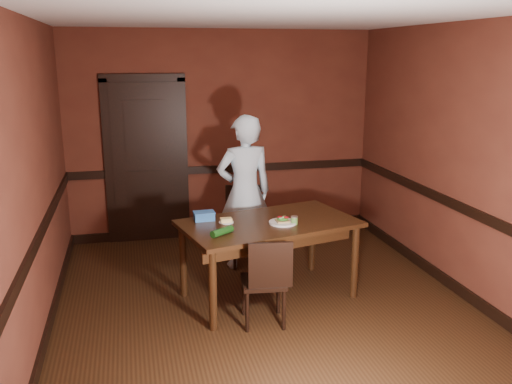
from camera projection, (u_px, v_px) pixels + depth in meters
name	position (u px, v px, depth m)	size (l,w,h in m)	color
floor	(264.00, 304.00, 5.33)	(4.00, 4.50, 0.01)	black
ceiling	(265.00, 16.00, 4.66)	(4.00, 4.50, 0.01)	silver
wall_back	(223.00, 135.00, 7.12)	(4.00, 0.02, 2.70)	#57261A
wall_front	(369.00, 255.00, 2.88)	(4.00, 0.02, 2.70)	#57261A
wall_left	(34.00, 181.00, 4.55)	(0.02, 4.50, 2.70)	#57261A
wall_right	(457.00, 160.00, 5.44)	(0.02, 4.50, 2.70)	#57261A
dado_back	(223.00, 169.00, 7.21)	(4.00, 0.03, 0.10)	black
dado_left	(42.00, 232.00, 4.66)	(0.03, 4.50, 0.10)	black
dado_right	(452.00, 203.00, 5.55)	(0.03, 4.50, 0.10)	black
baseboard_back	(224.00, 229.00, 7.42)	(4.00, 0.03, 0.12)	black
baseboard_left	(51.00, 320.00, 4.87)	(0.03, 4.50, 0.12)	black
baseboard_right	(445.00, 279.00, 5.76)	(0.03, 4.50, 0.12)	black
door	(146.00, 158.00, 6.93)	(1.05, 0.07, 2.20)	black
dining_table	(269.00, 259.00, 5.41)	(1.69, 0.95, 0.79)	black
chair_far	(251.00, 227.00, 6.24)	(0.42, 0.42, 0.91)	black
chair_near	(263.00, 280.00, 4.87)	(0.39, 0.39, 0.83)	black
person	(245.00, 192.00, 6.09)	(0.64, 0.42, 1.75)	silver
sandwich_plate	(283.00, 222.00, 5.25)	(0.27, 0.27, 0.07)	silver
sauce_jar	(294.00, 220.00, 5.22)	(0.07, 0.07, 0.08)	#54873B
cheese_saucer	(226.00, 221.00, 5.27)	(0.15, 0.15, 0.05)	silver
food_tub	(204.00, 216.00, 5.34)	(0.21, 0.15, 0.09)	#316FC2
wrapped_veg	(222.00, 231.00, 4.91)	(0.07, 0.07, 0.24)	#123810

